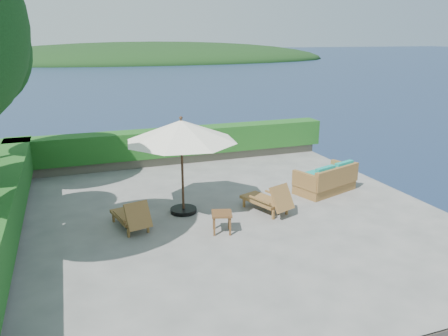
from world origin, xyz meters
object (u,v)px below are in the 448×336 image
object	(u,v)px
patio_umbrella	(181,132)
lounge_right	(269,200)
wicker_loveseat	(327,181)
lounge_left	(132,216)
side_table	(222,216)

from	to	relation	value
patio_umbrella	lounge_right	bearing A→B (deg)	-19.73
wicker_loveseat	lounge_left	bearing A→B (deg)	168.25
patio_umbrella	wicker_loveseat	world-z (taller)	patio_umbrella
patio_umbrella	lounge_left	size ratio (longest dim) A/B	2.37
lounge_left	lounge_right	xyz separation A→B (m)	(3.81, -0.17, 0.02)
patio_umbrella	side_table	size ratio (longest dim) A/B	6.03
patio_umbrella	lounge_left	xyz separation A→B (m)	(-1.54, -0.65, -1.96)
lounge_left	wicker_loveseat	xyz separation A→B (m)	(6.26, 0.74, 0.02)
lounge_left	wicker_loveseat	bearing A→B (deg)	-6.17
lounge_left	lounge_right	size ratio (longest dim) A/B	0.93
patio_umbrella	lounge_right	size ratio (longest dim) A/B	2.21
side_table	wicker_loveseat	size ratio (longest dim) A/B	0.28
lounge_left	wicker_loveseat	size ratio (longest dim) A/B	0.72
lounge_right	side_table	xyz separation A→B (m)	(-1.69, -0.80, 0.06)
lounge_right	lounge_left	bearing A→B (deg)	157.28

